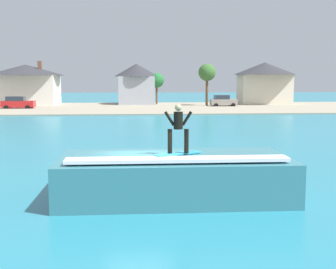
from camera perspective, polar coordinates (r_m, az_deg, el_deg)
The scene contains 12 objects.
ground_plane at distance 16.96m, azimuth -3.51°, elevation -7.96°, with size 260.00×260.00×0.00m, color teal.
wave_crest at distance 16.94m, azimuth 0.79°, elevation -5.16°, with size 8.37×4.18×1.71m.
surfboard at distance 16.15m, azimuth 1.22°, elevation -2.38°, with size 1.74×1.15×0.06m.
surfer at distance 15.94m, azimuth 1.28°, elevation 1.09°, with size 0.99×0.32×1.72m.
shoreline_bank at distance 68.38m, azimuth -4.03°, elevation 3.34°, with size 120.00×26.71×0.17m.
car_near_shore at distance 69.07m, azimuth -18.17°, elevation 3.77°, with size 4.57×2.16×1.86m.
car_far_shore at distance 71.63m, azimuth 6.85°, elevation 4.17°, with size 4.05×2.22×1.86m.
house_with_chimney at distance 78.01m, azimuth -17.23°, elevation 6.26°, with size 12.35×12.35×7.17m.
house_gabled_white at distance 78.44m, azimuth 11.91°, elevation 6.73°, with size 10.26×10.26×7.05m.
house_small_cottage at distance 76.69m, azimuth -3.94°, elevation 6.48°, with size 7.33×7.33×6.83m.
tree_tall_bare at distance 72.72m, azimuth 4.87°, elevation 7.61°, with size 2.72×2.72×6.71m.
tree_short_bushy at distance 75.92m, azimuth -1.42°, elevation 6.71°, with size 2.43×2.43×5.31m.
Camera 1 is at (-0.16, -16.39, 4.36)m, focal length 49.04 mm.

